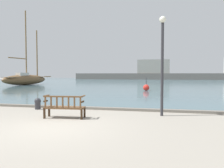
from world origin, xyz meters
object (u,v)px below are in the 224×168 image
Objects in this scene: sailboat_far_port at (26,79)px; mooring_bollard at (38,103)px; park_bench at (64,107)px; channel_buoy at (146,87)px; lamp_post at (162,56)px.

sailboat_far_port is 20.19× the size of mooring_bollard.
park_bench is 0.14× the size of sailboat_far_port.
park_bench is 27.84m from sailboat_far_port.
channel_buoy is (2.43, 14.45, -0.07)m from park_bench.
lamp_post is (20.53, -20.96, 1.49)m from sailboat_far_port.
lamp_post is at bearing -4.31° from mooring_bollard.
mooring_bollard is 0.43× the size of channel_buoy.
mooring_bollard is (-2.26, 1.79, -0.16)m from park_bench.
park_bench is 4.56m from lamp_post.
mooring_bollard is at bearing -54.88° from sailboat_far_port.
mooring_bollard is (14.42, -20.50, -0.74)m from sailboat_far_port.
sailboat_far_port is (-16.68, 22.28, 0.58)m from park_bench.
sailboat_far_port is at bearing 134.40° from lamp_post.
mooring_bollard is at bearing -110.33° from channel_buoy.
mooring_bollard is 0.14× the size of lamp_post.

